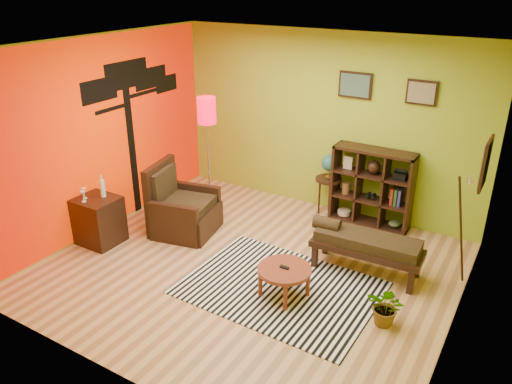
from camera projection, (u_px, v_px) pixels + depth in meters
The scene contains 11 objects.
ground at pixel (249, 268), 6.52m from camera, with size 5.00×5.00×0.00m, color tan.
room_shell at pixel (243, 135), 5.85m from camera, with size 5.04×4.54×2.82m.
zebra_rug at pixel (280, 288), 6.11m from camera, with size 2.30×1.67×0.01m, color white.
coffee_table at pixel (284, 272), 5.83m from camera, with size 0.64×0.64×0.41m.
armchair at pixel (181, 211), 7.35m from camera, with size 1.01×1.01×1.04m.
side_cabinet at pixel (99, 220), 7.04m from camera, with size 0.58×0.52×0.99m.
floor_lamp at pixel (207, 122), 7.30m from camera, with size 0.29×0.29×1.91m.
globe_table at pixel (329, 170), 7.71m from camera, with size 0.41×0.41×0.99m.
cube_shelf at pixel (373, 188), 7.44m from camera, with size 1.20×0.35×1.20m.
bench at pixel (364, 243), 6.30m from camera, with size 1.43×0.56×0.65m.
potted_plant at pixel (386, 311), 5.43m from camera, with size 0.41×0.45×0.35m, color #26661E.
Camera 1 is at (2.94, -4.72, 3.56)m, focal length 35.00 mm.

